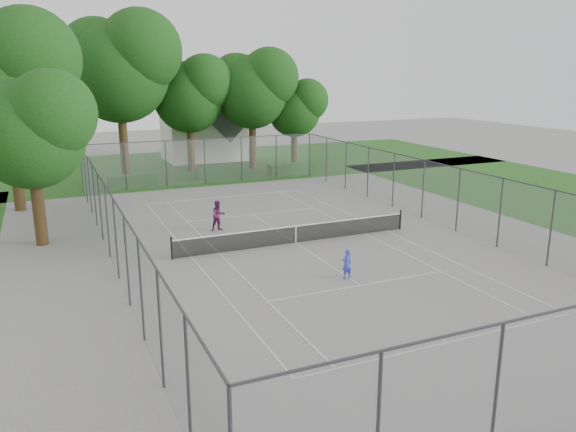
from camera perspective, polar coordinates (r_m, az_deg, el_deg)
name	(u,v)px	position (r m, az deg, el deg)	size (l,w,h in m)	color
ground	(296,243)	(28.84, 0.80, -2.77)	(120.00, 120.00, 0.00)	slate
grass_far	(179,166)	(53.00, -10.99, 4.99)	(60.00, 20.00, 0.00)	#1E4E16
court_markings	(296,243)	(28.84, 0.80, -2.75)	(11.03, 23.83, 0.01)	silver
tennis_net	(296,234)	(28.69, 0.80, -1.79)	(12.87, 0.10, 1.10)	black
perimeter_fence	(296,209)	(28.35, 0.81, 0.73)	(18.08, 34.08, 3.52)	#38383D
tree_far_left	(120,63)	(47.69, -16.74, 14.67)	(9.26, 8.46, 13.32)	#362513
tree_far_midleft	(190,91)	(49.63, -9.95, 12.37)	(6.95, 6.34, 9.99)	#362513
tree_far_midright	(253,86)	(50.43, -3.57, 13.05)	(7.36, 6.72, 10.58)	#362513
tree_far_right	(295,106)	(51.90, 0.74, 11.09)	(5.50, 5.03, 7.91)	#362513
tree_side_back	(6,73)	(38.43, -26.73, 12.84)	(8.54, 7.80, 12.28)	#362513
tree_side_front	(31,126)	(30.08, -24.66, 8.30)	(6.07, 5.54, 8.73)	#362513
hedge_left	(132,180)	(44.58, -15.58, 3.51)	(3.55, 1.06, 0.89)	#1C4C18
hedge_mid	(215,172)	(46.43, -7.41, 4.42)	(3.15, 0.90, 0.99)	#1C4C18
hedge_right	(285,169)	(48.04, -0.28, 4.80)	(2.90, 1.06, 0.87)	#1C4C18
house	(203,122)	(56.33, -8.63, 9.46)	(7.42, 5.75, 9.24)	silver
girl_player	(347,264)	(23.99, 6.00, -4.86)	(0.47, 0.31, 1.30)	blue
woman_player	(218,216)	(31.13, -7.09, 0.04)	(0.82, 0.64, 1.69)	#622057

